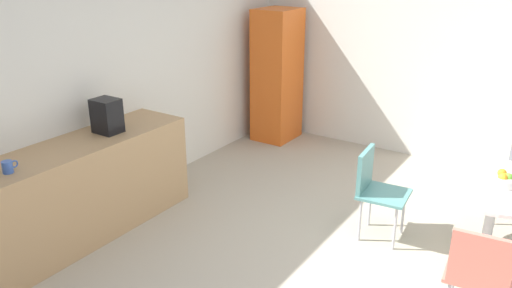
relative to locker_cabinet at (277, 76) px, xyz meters
The scene contains 10 objects.
wall_back 2.62m from the locker_cabinet, 169.99° to the left, with size 6.00×0.10×2.60m, color white.
wall_side_right 2.62m from the locker_cabinet, 79.99° to the right, with size 0.10×6.00×2.60m, color white.
counter_block 3.28m from the locker_cabinet, behind, with size 2.22×0.60×0.90m, color tan.
locker_cabinet is the anchor object (origin of this frame).
round_table 3.53m from the locker_cabinet, 118.67° to the right, with size 1.12×1.12×0.75m.
chair_teal 2.79m from the locker_cabinet, 130.05° to the right, with size 0.46×0.46×0.83m.
chair_coral 4.17m from the locker_cabinet, 129.91° to the right, with size 0.46×0.46×0.83m.
fruit_bowl 3.57m from the locker_cabinet, 118.74° to the right, with size 0.22×0.22×0.13m.
mug_white 3.92m from the locker_cabinet, behind, with size 0.13×0.08×0.09m.
coffee_maker 2.87m from the locker_cabinet, behind, with size 0.20×0.24×0.32m, color black.
Camera 1 is at (-3.26, -0.96, 2.48)m, focal length 35.46 mm.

